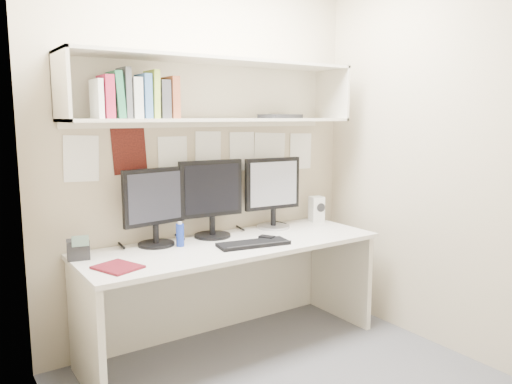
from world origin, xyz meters
TOP-DOWN VIEW (x-y plane):
  - wall_back at (0.00, 1.00)m, footprint 2.40×0.02m
  - wall_front at (0.00, -1.00)m, footprint 2.40×0.02m
  - wall_left at (-1.20, 0.00)m, footprint 0.02×2.00m
  - wall_right at (1.20, 0.00)m, footprint 0.02×2.00m
  - desk at (0.00, 0.65)m, footprint 2.00×0.70m
  - overhead_hutch at (0.00, 0.86)m, footprint 2.00×0.38m
  - pinned_papers at (0.00, 0.99)m, footprint 1.92×0.01m
  - monitor_left at (-0.44, 0.87)m, footprint 0.43×0.24m
  - monitor_center at (-0.03, 0.87)m, footprint 0.46×0.25m
  - monitor_right at (0.49, 0.87)m, footprint 0.45×0.25m
  - keyboard at (0.08, 0.51)m, footprint 0.48×0.24m
  - mouse at (0.23, 0.57)m, footprint 0.10×0.12m
  - speaker at (0.90, 0.85)m, footprint 0.12×0.12m
  - blue_bottle at (-0.32, 0.75)m, footprint 0.05×0.05m
  - maroon_notebook at (-0.81, 0.52)m, footprint 0.27×0.29m
  - desk_phone at (-0.94, 0.82)m, footprint 0.14×0.13m
  - book_stack at (-0.58, 0.77)m, footprint 0.49×0.18m
  - hutch_tray at (0.53, 0.84)m, footprint 0.42×0.29m

SIDE VIEW (x-z plane):
  - desk at x=0.00m, z-range 0.00..0.73m
  - maroon_notebook at x=-0.81m, z-range 0.73..0.74m
  - keyboard at x=0.08m, z-range 0.73..0.75m
  - mouse at x=0.23m, z-range 0.73..0.76m
  - desk_phone at x=-0.94m, z-range 0.71..0.86m
  - blue_bottle at x=-0.32m, z-range 0.73..0.89m
  - speaker at x=0.90m, z-range 0.73..0.93m
  - monitor_left at x=-0.44m, z-range 0.75..1.25m
  - monitor_right at x=0.49m, z-range 0.75..1.27m
  - monitor_center at x=-0.03m, z-range 0.75..1.28m
  - pinned_papers at x=0.00m, z-range 1.01..1.49m
  - wall_back at x=0.00m, z-range 0.00..2.60m
  - wall_front at x=0.00m, z-range 0.00..2.60m
  - wall_left at x=-1.20m, z-range 0.00..2.60m
  - wall_right at x=1.20m, z-range 0.00..2.60m
  - hutch_tray at x=0.53m, z-range 1.54..1.57m
  - book_stack at x=-0.58m, z-range 1.52..1.81m
  - overhead_hutch at x=0.00m, z-range 1.52..1.92m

